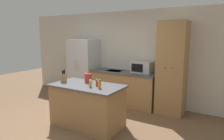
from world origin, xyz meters
name	(u,v)px	position (x,y,z in m)	size (l,w,h in m)	color
ground_plane	(72,130)	(0.00, 0.00, 0.00)	(14.00, 14.00, 0.00)	brown
wall_back	(125,57)	(0.00, 2.33, 1.30)	(7.20, 0.06, 2.60)	beige
refrigerator	(84,69)	(-1.23, 1.96, 0.89)	(0.83, 0.70, 1.79)	#B7BABC
back_counter	(124,88)	(0.18, 1.98, 0.46)	(1.87, 0.68, 0.92)	#9E7547
pantry_cabinet	(172,68)	(1.47, 1.99, 1.13)	(0.65, 0.64, 2.25)	#9E7547
kitchen_island	(87,105)	(0.15, 0.33, 0.45)	(1.52, 0.83, 0.90)	#9E7547
microwave	(142,67)	(0.65, 2.09, 1.07)	(0.54, 0.39, 0.30)	#B2B5B7
knife_block	(64,78)	(-0.44, 0.26, 1.00)	(0.10, 0.08, 0.28)	#9E7547
spice_bottle_tall_dark	(98,83)	(0.37, 0.42, 0.94)	(0.05, 0.05, 0.09)	gold
spice_bottle_short_red	(97,83)	(0.38, 0.35, 0.97)	(0.04, 0.04, 0.15)	#B2281E
spice_bottle_amber_oil	(90,84)	(0.33, 0.21, 0.97)	(0.06, 0.06, 0.15)	gold
spice_bottle_green_herb	(100,84)	(0.54, 0.22, 0.98)	(0.06, 0.06, 0.18)	orange
kettle	(88,78)	(0.03, 0.52, 1.00)	(0.15, 0.15, 0.22)	#B72D28
fire_extinguisher	(69,88)	(-1.85, 1.90, 0.18)	(0.11, 0.11, 0.41)	red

